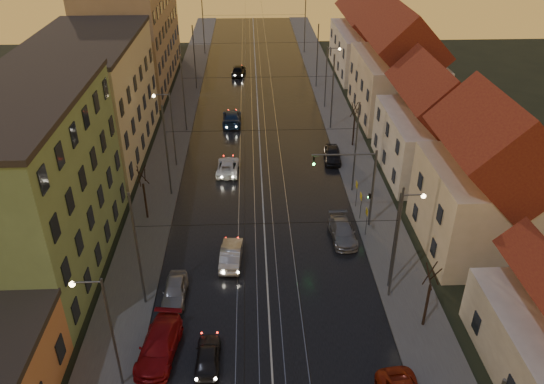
{
  "coord_description": "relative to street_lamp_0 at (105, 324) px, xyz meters",
  "views": [
    {
      "loc": [
        -0.96,
        -19.55,
        25.5
      ],
      "look_at": [
        0.74,
        19.79,
        2.55
      ],
      "focal_mm": 35.0,
      "sensor_mm": 36.0,
      "label": 1
    }
  ],
  "objects": [
    {
      "name": "bare_tree_0",
      "position": [
        -1.09,
        18.0,
        -2.4
      ],
      "size": [
        1.09,
        1.09,
        5.11
      ],
      "color": "black",
      "rests_on": "ground"
    },
    {
      "name": "tram_rail_2",
      "position": [
        9.87,
        38.0,
        -4.83
      ],
      "size": [
        0.06,
        120.0,
        0.03
      ],
      "primitive_type": "cube",
      "color": "gray",
      "rests_on": "road"
    },
    {
      "name": "driving_car_4",
      "position": [
        6.45,
        58.21,
        -4.1
      ],
      "size": [
        2.4,
        4.79,
        1.57
      ],
      "primitive_type": "imported",
      "rotation": [
        0.0,
        0.0,
        3.02
      ],
      "color": "black",
      "rests_on": "ground"
    },
    {
      "name": "catenary_pole_r_1",
      "position": [
        17.7,
        7.0,
        -0.39
      ],
      "size": [
        0.16,
        0.16,
        9.0
      ],
      "primitive_type": "cylinder",
      "color": "#595B60",
      "rests_on": "ground"
    },
    {
      "name": "apartment_left_2",
      "position": [
        -8.4,
        32.0,
        1.11
      ],
      "size": [
        10.0,
        20.0,
        12.0
      ],
      "primitive_type": "cube",
      "color": "beige",
      "rests_on": "ground"
    },
    {
      "name": "apartment_left_3",
      "position": [
        -8.4,
        56.0,
        2.11
      ],
      "size": [
        10.0,
        24.0,
        14.0
      ],
      "primitive_type": "cube",
      "color": "#927A5E",
      "rests_on": "ground"
    },
    {
      "name": "traffic_light_mast",
      "position": [
        17.1,
        16.0,
        -0.29
      ],
      "size": [
        5.3,
        0.32,
        7.2
      ],
      "color": "#595B60",
      "rests_on": "ground"
    },
    {
      "name": "apartment_left_1",
      "position": [
        -8.4,
        12.0,
        1.61
      ],
      "size": [
        10.0,
        18.0,
        13.0
      ],
      "primitive_type": "cube",
      "color": "#647F51",
      "rests_on": "ground"
    },
    {
      "name": "parked_right_1",
      "position": [
        15.53,
        14.28,
        -4.21
      ],
      "size": [
        2.09,
        4.75,
        1.36
      ],
      "primitive_type": "imported",
      "rotation": [
        0.0,
        0.0,
        0.04
      ],
      "color": "gray",
      "rests_on": "ground"
    },
    {
      "name": "tram_rail_0",
      "position": [
        6.9,
        38.0,
        -4.83
      ],
      "size": [
        0.06,
        120.0,
        0.03
      ],
      "primitive_type": "cube",
      "color": "gray",
      "rests_on": "road"
    },
    {
      "name": "catenary_pole_r_4",
      "position": [
        17.7,
        52.0,
        -0.39
      ],
      "size": [
        0.16,
        0.16,
        9.0
      ],
      "primitive_type": "cylinder",
      "color": "#595B60",
      "rests_on": "ground"
    },
    {
      "name": "catenary_pole_l_1",
      "position": [
        0.5,
        7.0,
        -0.39
      ],
      "size": [
        0.16,
        0.16,
        9.0
      ],
      "primitive_type": "cylinder",
      "color": "#595B60",
      "rests_on": "ground"
    },
    {
      "name": "sidewalk_right",
      "position": [
        19.1,
        38.0,
        -4.81
      ],
      "size": [
        4.0,
        120.0,
        0.15
      ],
      "primitive_type": "cube",
      "color": "#4C4C4C",
      "rests_on": "ground"
    },
    {
      "name": "catenary_pole_r_5",
      "position": [
        17.7,
        70.0,
        -0.39
      ],
      "size": [
        0.16,
        0.16,
        9.0
      ],
      "primitive_type": "cylinder",
      "color": "#595B60",
      "rests_on": "ground"
    },
    {
      "name": "tram_rail_3",
      "position": [
        11.3,
        38.0,
        -4.83
      ],
      "size": [
        0.06,
        120.0,
        0.03
      ],
      "primitive_type": "cube",
      "color": "gray",
      "rests_on": "road"
    },
    {
      "name": "house_right_2",
      "position": [
        26.1,
        26.0,
        -0.24
      ],
      "size": [
        9.18,
        12.24,
        9.2
      ],
      "color": "beige",
      "rests_on": "ground"
    },
    {
      "name": "bare_tree_1",
      "position": [
        19.31,
        4.0,
        -2.4
      ],
      "size": [
        1.09,
        1.09,
        5.11
      ],
      "color": "black",
      "rests_on": "ground"
    },
    {
      "name": "driving_car_1",
      "position": [
        6.42,
        11.5,
        -4.15
      ],
      "size": [
        1.83,
        4.53,
        1.46
      ],
      "primitive_type": "imported",
      "rotation": [
        0.0,
        0.0,
        3.08
      ],
      "color": "#ACACB1",
      "rests_on": "ground"
    },
    {
      "name": "street_lamp_3",
      "position": [
        18.21,
        44.0,
        0.0
      ],
      "size": [
        1.75,
        0.32,
        8.0
      ],
      "color": "#595B60",
      "rests_on": "ground"
    },
    {
      "name": "catenary_pole_r_3",
      "position": [
        17.7,
        37.0,
        -0.39
      ],
      "size": [
        0.16,
        0.16,
        9.0
      ],
      "primitive_type": "cylinder",
      "color": "#595B60",
      "rests_on": "ground"
    },
    {
      "name": "bare_tree_2",
      "position": [
        19.51,
        32.0,
        -2.4
      ],
      "size": [
        1.09,
        1.09,
        5.11
      ],
      "color": "black",
      "rests_on": "ground"
    },
    {
      "name": "street_lamp_0",
      "position": [
        0.0,
        0.0,
        0.0
      ],
      "size": [
        1.75,
        0.32,
        8.0
      ],
      "color": "#595B60",
      "rests_on": "ground"
    },
    {
      "name": "catenary_pole_l_4",
      "position": [
        0.5,
        52.0,
        -0.39
      ],
      "size": [
        0.16,
        0.16,
        9.0
      ],
      "primitive_type": "cylinder",
      "color": "#595B60",
      "rests_on": "ground"
    },
    {
      "name": "catenary_pole_l_2",
      "position": [
        0.5,
        22.0,
        -0.39
      ],
      "size": [
        0.16,
        0.16,
        9.0
      ],
      "primitive_type": "cylinder",
      "color": "#595B60",
      "rests_on": "ground"
    },
    {
      "name": "street_lamp_2",
      "position": [
        0.0,
        28.0,
        0.0
      ],
      "size": [
        1.75,
        0.32,
        8.0
      ],
      "color": "#595B60",
      "rests_on": "ground"
    },
    {
      "name": "house_right_1",
      "position": [
        26.1,
        13.0,
        0.56
      ],
      "size": [
        8.67,
        10.2,
        10.8
      ],
      "color": "beige",
      "rests_on": "ground"
    },
    {
      "name": "catenary_pole_l_5",
      "position": [
        0.5,
        70.0,
        -0.39
      ],
      "size": [
        0.16,
        0.16,
        9.0
      ],
      "primitive_type": "cylinder",
      "color": "#595B60",
      "rests_on": "ground"
    },
    {
      "name": "parked_right_2",
      "position": [
        16.7,
        28.5,
        -4.16
      ],
      "size": [
        2.03,
        4.36,
        1.45
      ],
      "primitive_type": "imported",
      "rotation": [
        0.0,
        0.0,
        -0.08
      ],
      "color": "black",
      "rests_on": "ground"
    },
    {
      "name": "parked_left_3",
      "position": [
        2.53,
        7.54,
        -4.21
      ],
      "size": [
        1.69,
        4.01,
        1.35
      ],
      "primitive_type": "imported",
      "rotation": [
        0.0,
        0.0,
        -0.02
      ],
      "color": "gray",
      "rests_on": "ground"
    },
    {
      "name": "parked_left_2",
      "position": [
        2.17,
        2.27,
        -4.12
      ],
      "size": [
        2.81,
        5.51,
        1.53
      ],
      "primitive_type": "imported",
      "rotation": [
        0.0,
        0.0,
        -0.13
      ],
      "color": "maroon",
      "rests_on": "ground"
    },
    {
      "name": "driving_car_2",
      "position": [
        5.71,
        26.41,
        -4.24
      ],
      "size": [
        2.35,
        4.76,
        1.3
      ],
      "primitive_type": "imported",
      "rotation": [
        0.0,
        0.0,
        3.1
      ],
      "color": "white",
      "rests_on": "ground"
    },
    {
      "name": "driving_car_3",
      "position": [
        5.85,
        39.1,
        -4.09
      ],
      "size": [
        2.23,
        5.46,
        1.58
      ],
      "primitive_type": "imported",
      "rotation": [
        0.0,
        0.0,
        3.14
      ],
      "color": "navy",
      "rests_on": "ground"
    },
    {
      "name": "sidewalk_left",
      "position": [
        -0.9,
        38.0,
        -4.81
      ],
      "size": [
        4.0,
        120.0,
        0.15
      ],
      "primitive_type": "cube",
      "color": "#4C4C4C",
      "rests_on": "ground"
    },
    {
      "name": "street_lamp_1",
      "position": [
        18.21,
        8.0,
        0.0
      ],
      "size": [
        1.75,
        0.32,
        8.0
      ],
      "color": "#595B60",
      "rests_on": "ground"
    },
    {
      "name": "driving_car_0",
      "position": [
        5.22,
        1.44,
        -4.26
      ],
      "size": [
        1.52,
        3.7,
        1.25
      ],
      "primitive_type": "imported",
      "rotation": [
        0.0,
        0.0,
        3.13
      ],
      "color": "black",
      "rests_on": "ground"
    },
    {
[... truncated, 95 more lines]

